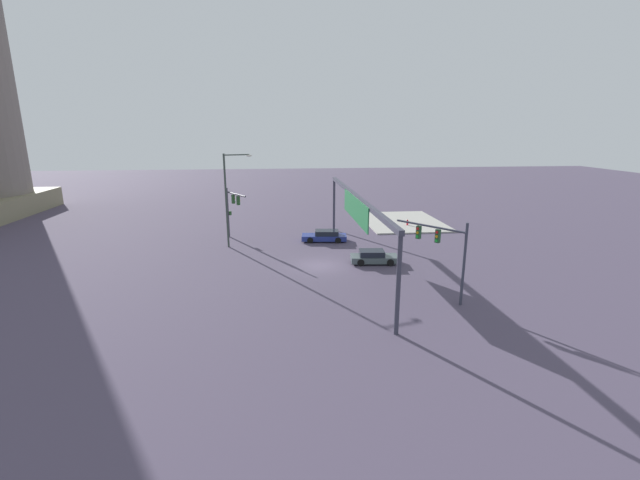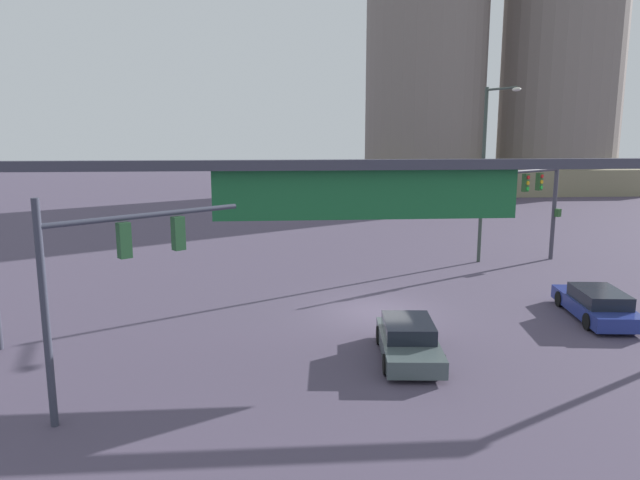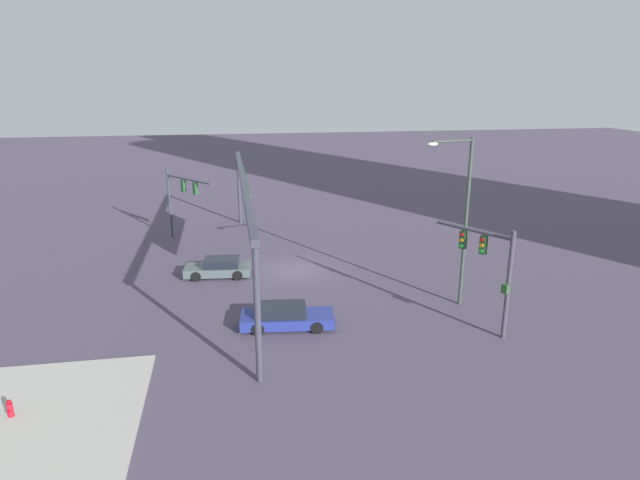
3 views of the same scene
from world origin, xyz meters
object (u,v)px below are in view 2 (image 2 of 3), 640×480
Objects in this scene: traffic_signal_opposite_side at (544,195)px; streetlamp_curved_arm at (486,164)px; sedan_car_waiting_far at (409,341)px; sedan_car_approaching at (597,304)px; traffic_signal_near_corner at (107,264)px.

streetlamp_curved_arm reaches higher than traffic_signal_opposite_side.
traffic_signal_opposite_side reaches higher than sedan_car_waiting_far.
traffic_signal_opposite_side is 10.72m from sedan_car_approaching.
traffic_signal_near_corner reaches higher than sedan_car_approaching.
sedan_car_approaching is at bearing 46.79° from traffic_signal_opposite_side.
sedan_car_approaching is 8.99m from sedan_car_waiting_far.
sedan_car_waiting_far is (8.66, 2.85, -3.40)m from traffic_signal_near_corner.
sedan_car_waiting_far is at bearing 21.29° from traffic_signal_opposite_side.
traffic_signal_opposite_side is 1.26× the size of sedan_car_waiting_far.
streetlamp_curved_arm is 1.90× the size of sedan_car_approaching.
sedan_car_approaching is (16.95, 6.33, -3.40)m from traffic_signal_near_corner.
traffic_signal_near_corner is 1.17× the size of sedan_car_approaching.
traffic_signal_opposite_side reaches higher than sedan_car_approaching.
traffic_signal_near_corner is 1.32× the size of sedan_car_waiting_far.
traffic_signal_near_corner reaches higher than sedan_car_waiting_far.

